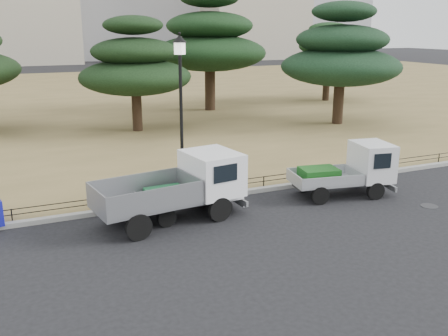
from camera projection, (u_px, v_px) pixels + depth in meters
name	position (u px, v px, depth m)	size (l,w,h in m)	color
ground	(249.00, 222.00, 16.11)	(220.00, 220.00, 0.00)	black
lawn	(92.00, 99.00, 43.09)	(120.00, 56.00, 0.15)	olive
curb	(218.00, 196.00, 18.38)	(120.00, 0.25, 0.16)	gray
truck_large	(178.00, 185.00, 16.07)	(5.01, 2.57, 2.09)	black
truck_kei_front	(197.00, 188.00, 16.65)	(3.48, 1.66, 1.80)	black
truck_kei_rear	(349.00, 170.00, 18.48)	(3.90, 2.14, 1.94)	black
street_lamp	(181.00, 90.00, 17.11)	(0.51, 0.51, 5.67)	black
pipe_fence	(216.00, 185.00, 18.42)	(38.00, 0.04, 0.40)	black
manhole	(429.00, 206.00, 17.55)	(0.60, 0.60, 0.01)	#2D2D30
pine_center_left	(135.00, 65.00, 28.66)	(6.48, 6.48, 6.59)	black
pine_center_right	(210.00, 41.00, 35.81)	(8.13, 8.13, 8.63)	black
pine_east_near	(341.00, 54.00, 30.74)	(7.39, 7.39, 7.47)	black
pine_east_far	(328.00, 56.00, 41.03)	(6.31, 6.31, 6.34)	black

